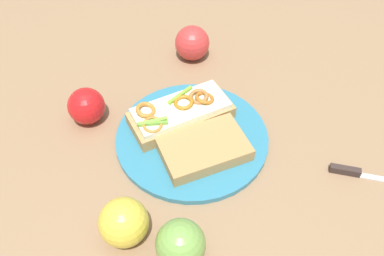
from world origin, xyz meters
name	(u,v)px	position (x,y,z in m)	size (l,w,h in m)	color
ground_plane	(192,140)	(0.00, 0.00, 0.00)	(2.00, 2.00, 0.00)	#8E6C4E
plate	(192,138)	(0.00, 0.00, 0.01)	(0.27, 0.27, 0.01)	teal
sandwich	(181,113)	(0.04, 0.01, 0.03)	(0.11, 0.20, 0.05)	tan
bread_slice_side	(204,148)	(-0.04, -0.01, 0.02)	(0.14, 0.10, 0.02)	#AC844F
apple_0	(192,43)	(0.23, -0.08, 0.04)	(0.07, 0.07, 0.07)	red
apple_2	(86,106)	(0.11, 0.17, 0.03)	(0.07, 0.07, 0.07)	red
apple_3	(181,244)	(-0.20, 0.08, 0.04)	(0.07, 0.07, 0.07)	#73A349
apple_4	(124,222)	(-0.15, 0.15, 0.04)	(0.07, 0.07, 0.07)	gold
knife	(356,173)	(-0.16, -0.23, 0.01)	(0.07, 0.11, 0.01)	silver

